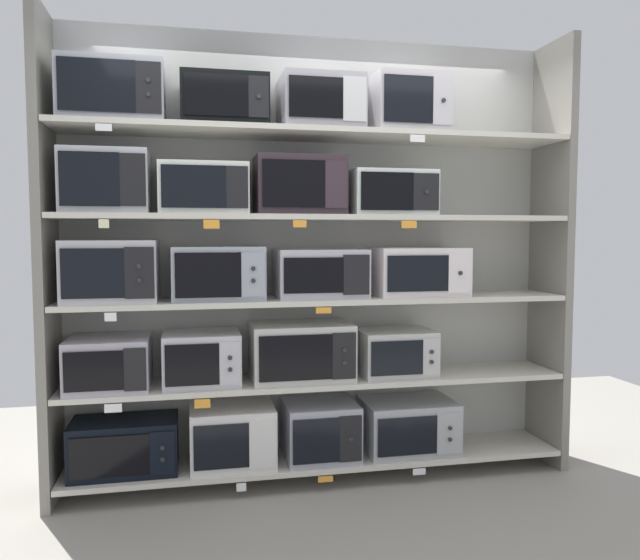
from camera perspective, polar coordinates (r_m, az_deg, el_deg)
back_panel at (r=3.81m, az=-0.72°, el=2.25°), size 3.11×0.04×2.63m
upright_left at (r=3.59m, az=-23.92°, el=1.77°), size 0.05×0.43×2.63m
upright_right at (r=4.15m, az=20.51°, el=2.14°), size 0.05×0.43×2.63m
shelf_0 at (r=3.82m, az=0.00°, el=-16.18°), size 2.91×0.43×0.03m
microwave_0 at (r=3.71m, az=-17.56°, el=-14.36°), size 0.57×0.35×0.29m
microwave_1 at (r=3.69m, az=-8.12°, el=-13.95°), size 0.47×0.40×0.34m
microwave_2 at (r=3.75m, az=-0.03°, el=-13.64°), size 0.42×0.41×0.33m
microwave_3 at (r=3.90m, az=8.14°, el=-13.14°), size 0.55×0.40×0.31m
price_tag_0 at (r=3.57m, az=-7.27°, el=-18.44°), size 0.05×0.00×0.05m
price_tag_1 at (r=3.63m, az=0.52°, el=-17.90°), size 0.09×0.00×0.03m
price_tag_2 at (r=3.78m, az=9.14°, el=-17.06°), size 0.08×0.00×0.04m
shelf_1 at (r=3.68m, az=0.00°, el=-9.22°), size 2.91×0.43×0.03m
microwave_4 at (r=3.60m, az=-18.85°, el=-7.22°), size 0.43×0.43×0.28m
microwave_5 at (r=3.57m, az=-10.86°, el=-7.07°), size 0.42×0.38×0.29m
microwave_6 at (r=3.62m, az=-1.77°, el=-6.57°), size 0.58×0.41×0.33m
microwave_7 at (r=3.76m, az=6.95°, el=-6.62°), size 0.44×0.37×0.27m
price_tag_3 at (r=3.43m, az=-18.55°, el=-11.16°), size 0.09×0.00×0.04m
price_tag_4 at (r=3.41m, az=-10.80°, el=-11.15°), size 0.08×0.00×0.05m
shelf_2 at (r=3.60m, az=0.00°, el=-1.83°), size 2.91×0.43×0.03m
microwave_8 at (r=3.53m, az=-18.63°, el=0.80°), size 0.48×0.44×0.33m
microwave_9 at (r=3.51m, az=-9.39°, el=0.65°), size 0.50×0.38×0.30m
microwave_10 at (r=3.58m, az=-0.03°, el=0.63°), size 0.51×0.37×0.28m
microwave_11 at (r=3.75m, az=8.99°, el=0.78°), size 0.54×0.39×0.29m
price_tag_5 at (r=3.34m, az=-18.77°, el=-3.25°), size 0.06×0.00×0.04m
price_tag_6 at (r=3.39m, az=0.34°, el=-2.82°), size 0.09×0.00×0.03m
shelf_3 at (r=3.58m, az=0.00°, el=5.77°), size 2.91×0.43×0.03m
microwave_12 at (r=3.54m, az=-19.11°, el=8.54°), size 0.45×0.36×0.34m
microwave_13 at (r=3.51m, az=-10.70°, el=8.25°), size 0.48×0.36×0.28m
microwave_14 at (r=3.56m, az=-1.93°, el=8.67°), size 0.50×0.33×0.33m
microwave_15 at (r=3.69m, az=6.47°, el=7.95°), size 0.49×0.36×0.26m
price_tag_7 at (r=3.31m, az=-19.32°, el=4.93°), size 0.05×0.00×0.04m
price_tag_8 at (r=3.29m, az=-9.98°, el=5.10°), size 0.08×0.00×0.05m
price_tag_9 at (r=3.34m, az=-1.87°, el=5.21°), size 0.07×0.00×0.04m
price_tag_10 at (r=3.50m, az=8.22°, el=5.10°), size 0.09×0.00×0.04m
shelf_4 at (r=3.63m, az=0.00°, el=13.31°), size 2.91×0.43×0.03m
microwave_16 at (r=3.60m, az=-18.57°, el=16.03°), size 0.54×0.36×0.33m
microwave_17 at (r=3.58m, az=-8.88°, el=15.80°), size 0.47×0.43×0.27m
microwave_18 at (r=3.65m, az=0.01°, el=15.86°), size 0.46×0.39×0.30m
microwave_19 at (r=3.80m, az=8.13°, el=15.66°), size 0.43×0.35×0.34m
price_tag_11 at (r=3.36m, az=-19.34°, el=13.16°), size 0.08×0.00×0.04m
price_tag_12 at (r=3.55m, az=8.99°, el=12.79°), size 0.09×0.00×0.04m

